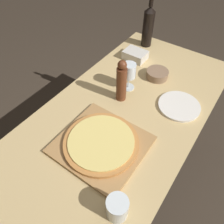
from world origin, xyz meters
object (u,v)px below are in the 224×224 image
(pizza, at_px, (101,142))
(wine_glass, at_px, (129,72))
(pepper_mill, at_px, (122,82))
(small_bowl, at_px, (157,74))
(wine_bottle, at_px, (148,26))

(pizza, xyz_separation_m, wine_glass, (-0.12, 0.42, 0.09))
(pepper_mill, bearing_deg, small_bowl, 74.41)
(wine_bottle, bearing_deg, small_bowl, -50.25)
(small_bowl, bearing_deg, pepper_mill, -105.59)
(small_bowl, bearing_deg, wine_glass, -117.03)
(pepper_mill, bearing_deg, pizza, -72.31)
(wine_bottle, distance_m, wine_glass, 0.50)
(wine_bottle, bearing_deg, pizza, -73.65)
(pizza, bearing_deg, pepper_mill, 107.69)
(pizza, relative_size, pepper_mill, 1.39)
(pizza, bearing_deg, small_bowl, 92.07)
(wine_glass, height_order, small_bowl, wine_glass)
(pizza, distance_m, wine_bottle, 0.95)
(pizza, relative_size, wine_bottle, 0.96)
(wine_glass, bearing_deg, wine_bottle, 107.01)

